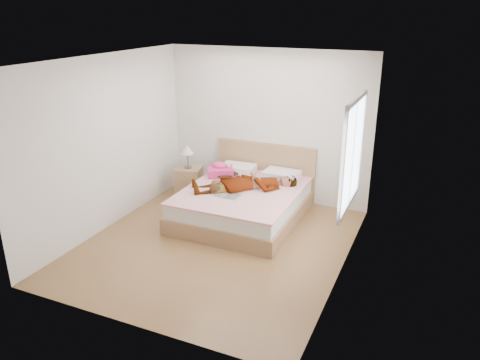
{
  "coord_description": "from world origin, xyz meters",
  "views": [
    {
      "loc": [
        2.74,
        -5.35,
        3.22
      ],
      "look_at": [
        0.0,
        0.85,
        0.7
      ],
      "focal_mm": 35.0,
      "sensor_mm": 36.0,
      "label": 1
    }
  ],
  "objects_px": {
    "towel": "(220,170)",
    "magazine": "(228,196)",
    "phone": "(229,165)",
    "plush_toy": "(216,188)",
    "bed": "(245,201)",
    "coffee_mug": "(214,190)",
    "woman": "(246,181)",
    "nightstand": "(189,180)"
  },
  "relations": [
    {
      "from": "bed",
      "to": "coffee_mug",
      "type": "height_order",
      "value": "bed"
    },
    {
      "from": "woman",
      "to": "magazine",
      "type": "distance_m",
      "value": 0.47
    },
    {
      "from": "towel",
      "to": "magazine",
      "type": "distance_m",
      "value": 0.95
    },
    {
      "from": "woman",
      "to": "nightstand",
      "type": "xyz_separation_m",
      "value": [
        -1.28,
        0.38,
        -0.31
      ]
    },
    {
      "from": "bed",
      "to": "coffee_mug",
      "type": "relative_size",
      "value": 17.11
    },
    {
      "from": "woman",
      "to": "coffee_mug",
      "type": "distance_m",
      "value": 0.57
    },
    {
      "from": "bed",
      "to": "towel",
      "type": "height_order",
      "value": "bed"
    },
    {
      "from": "phone",
      "to": "coffee_mug",
      "type": "distance_m",
      "value": 0.84
    },
    {
      "from": "magazine",
      "to": "nightstand",
      "type": "xyz_separation_m",
      "value": [
        -1.17,
        0.82,
        -0.2
      ]
    },
    {
      "from": "magazine",
      "to": "coffee_mug",
      "type": "xyz_separation_m",
      "value": [
        -0.26,
        0.02,
        0.04
      ]
    },
    {
      "from": "woman",
      "to": "plush_toy",
      "type": "relative_size",
      "value": 6.72
    },
    {
      "from": "woman",
      "to": "phone",
      "type": "xyz_separation_m",
      "value": [
        -0.5,
        0.4,
        0.07
      ]
    },
    {
      "from": "phone",
      "to": "nightstand",
      "type": "distance_m",
      "value": 0.87
    },
    {
      "from": "phone",
      "to": "towel",
      "type": "height_order",
      "value": "towel"
    },
    {
      "from": "magazine",
      "to": "phone",
      "type": "bearing_deg",
      "value": 114.83
    },
    {
      "from": "nightstand",
      "to": "plush_toy",
      "type": "bearing_deg",
      "value": -39.48
    },
    {
      "from": "phone",
      "to": "towel",
      "type": "xyz_separation_m",
      "value": [
        -0.14,
        -0.05,
        -0.09
      ]
    },
    {
      "from": "plush_toy",
      "to": "nightstand",
      "type": "relative_size",
      "value": 0.27
    },
    {
      "from": "towel",
      "to": "plush_toy",
      "type": "distance_m",
      "value": 0.78
    },
    {
      "from": "magazine",
      "to": "plush_toy",
      "type": "relative_size",
      "value": 1.54
    },
    {
      "from": "bed",
      "to": "nightstand",
      "type": "height_order",
      "value": "bed"
    },
    {
      "from": "phone",
      "to": "bed",
      "type": "relative_size",
      "value": 0.05
    },
    {
      "from": "woman",
      "to": "plush_toy",
      "type": "bearing_deg",
      "value": -77.97
    },
    {
      "from": "magazine",
      "to": "coffee_mug",
      "type": "distance_m",
      "value": 0.26
    },
    {
      "from": "towel",
      "to": "magazine",
      "type": "bearing_deg",
      "value": -56.27
    },
    {
      "from": "woman",
      "to": "towel",
      "type": "bearing_deg",
      "value": -153.3
    },
    {
      "from": "phone",
      "to": "plush_toy",
      "type": "bearing_deg",
      "value": -114.41
    },
    {
      "from": "nightstand",
      "to": "phone",
      "type": "bearing_deg",
      "value": 1.46
    },
    {
      "from": "woman",
      "to": "plush_toy",
      "type": "xyz_separation_m",
      "value": [
        -0.36,
        -0.38,
        -0.04
      ]
    },
    {
      "from": "woman",
      "to": "towel",
      "type": "height_order",
      "value": "woman"
    },
    {
      "from": "coffee_mug",
      "to": "plush_toy",
      "type": "distance_m",
      "value": 0.05
    },
    {
      "from": "bed",
      "to": "towel",
      "type": "distance_m",
      "value": 0.78
    },
    {
      "from": "bed",
      "to": "nightstand",
      "type": "distance_m",
      "value": 1.32
    },
    {
      "from": "woman",
      "to": "towel",
      "type": "distance_m",
      "value": 0.72
    },
    {
      "from": "towel",
      "to": "nightstand",
      "type": "relative_size",
      "value": 0.57
    },
    {
      "from": "towel",
      "to": "phone",
      "type": "bearing_deg",
      "value": 22.03
    },
    {
      "from": "phone",
      "to": "magazine",
      "type": "bearing_deg",
      "value": -99.98
    },
    {
      "from": "phone",
      "to": "plush_toy",
      "type": "height_order",
      "value": "phone"
    },
    {
      "from": "towel",
      "to": "nightstand",
      "type": "xyz_separation_m",
      "value": [
        -0.64,
        0.04,
        -0.28
      ]
    },
    {
      "from": "woman",
      "to": "plush_toy",
      "type": "height_order",
      "value": "woman"
    },
    {
      "from": "towel",
      "to": "magazine",
      "type": "height_order",
      "value": "towel"
    },
    {
      "from": "towel",
      "to": "coffee_mug",
      "type": "xyz_separation_m",
      "value": [
        0.27,
        -0.77,
        -0.04
      ]
    }
  ]
}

